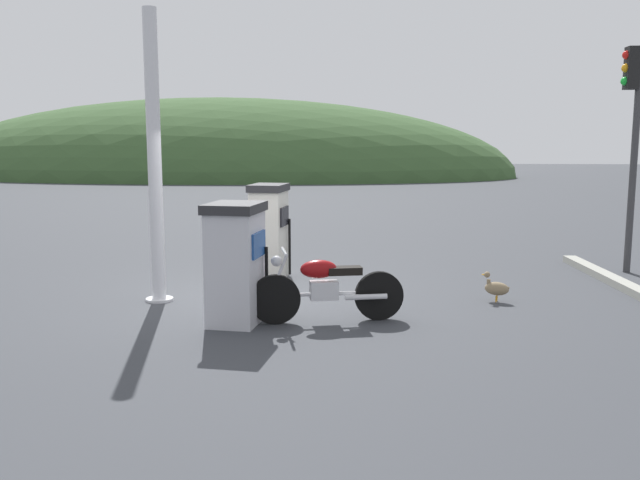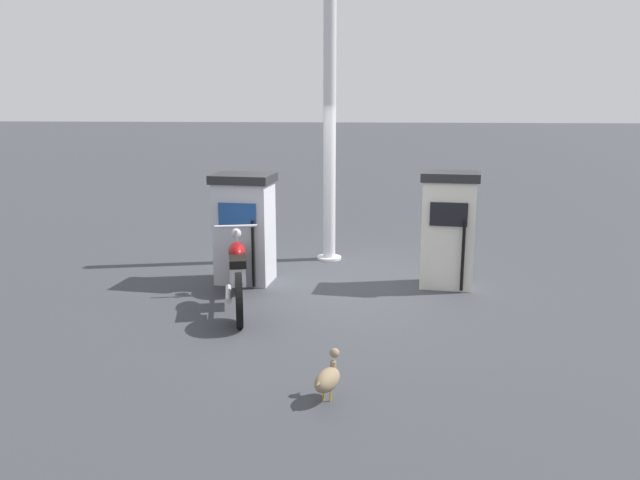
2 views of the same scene
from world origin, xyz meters
The scene contains 6 objects.
ground_plane centered at (0.00, 0.00, 0.00)m, with size 120.00×120.00×0.00m, color #383A3F.
fuel_pump_near centered at (-0.06, -1.43, 0.79)m, with size 0.77×0.91×1.56m.
fuel_pump_far centered at (-0.06, 1.43, 0.82)m, with size 0.68×0.84×1.62m.
motorcycle_near_pump centered at (1.09, -1.30, 0.46)m, with size 1.98×0.67×0.96m.
wandering_duck centered at (3.51, 0.00, 0.21)m, with size 0.42×0.30×0.44m.
canopy_support_pole centered at (-1.44, -0.31, 2.01)m, with size 0.40×0.40×4.18m.
Camera 2 is at (8.54, 0.34, 2.60)m, focal length 35.08 mm.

